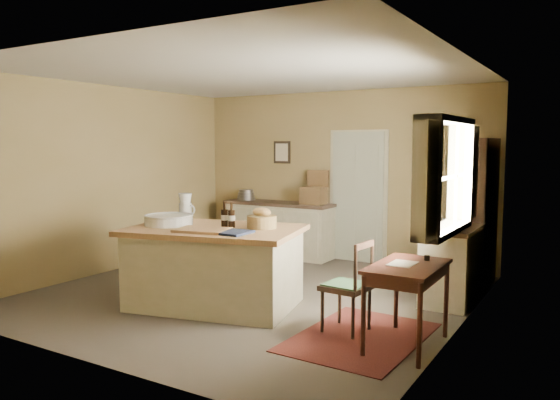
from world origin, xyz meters
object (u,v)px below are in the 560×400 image
Objects in this scene: writing_desk at (408,275)px; right_cabinet at (452,264)px; work_island at (214,264)px; desk_chair at (346,287)px; shelving_unit at (482,213)px; sideboard at (279,227)px.

writing_desk is 1.68m from right_cabinet.
work_island reaches higher than desk_chair.
right_cabinet reaches higher than writing_desk.
work_island is 2.29× the size of writing_desk.
shelving_unit reaches higher than writing_desk.
right_cabinet is at bearing 21.05° from work_island.
work_island is at bearing -175.86° from desk_chair.
work_island is 2.78m from right_cabinet.
work_island is at bearing -146.03° from right_cabinet.
shelving_unit is at bearing -6.49° from sideboard.
writing_desk is at bearing -2.27° from desk_chair.
shelving_unit is at bearing 80.55° from right_cabinet.
sideboard is (-0.84, 2.83, -0.00)m from work_island.
right_cabinet is (0.64, 1.58, 0.01)m from desk_chair.
sideboard reaches higher than right_cabinet.
right_cabinet is 0.52× the size of shelving_unit.
desk_chair is at bearing -107.65° from shelving_unit.
sideboard is 3.35m from shelving_unit.
work_island is 2.15× the size of right_cabinet.
right_cabinet is at bearing -99.45° from shelving_unit.
writing_desk is at bearing -43.14° from sideboard.
sideboard is 0.98× the size of shelving_unit.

